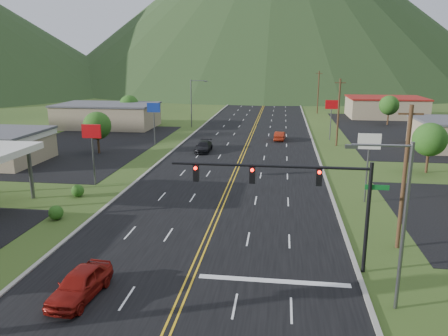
# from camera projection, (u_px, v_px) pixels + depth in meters

# --- Properties ---
(traffic_signal) EXTENTS (13.10, 0.43, 7.00)m
(traffic_signal) POSITION_uv_depth(u_px,v_px,m) (301.00, 187.00, 26.41)
(traffic_signal) COLOR black
(traffic_signal) RESTS_ON ground
(streetlight_east) EXTENTS (3.28, 0.25, 9.00)m
(streetlight_east) POSITION_uv_depth(u_px,v_px,m) (398.00, 216.00, 22.01)
(streetlight_east) COLOR #59595E
(streetlight_east) RESTS_ON ground
(streetlight_west) EXTENTS (3.28, 0.25, 9.00)m
(streetlight_west) POSITION_uv_depth(u_px,v_px,m) (193.00, 100.00, 82.60)
(streetlight_west) COLOR #59595E
(streetlight_west) RESTS_ON ground
(building_west_far) EXTENTS (18.40, 11.40, 4.50)m
(building_west_far) POSITION_uv_depth(u_px,v_px,m) (107.00, 115.00, 83.49)
(building_west_far) COLOR tan
(building_west_far) RESTS_ON ground
(building_east_far) EXTENTS (16.40, 12.40, 4.50)m
(building_east_far) POSITION_uv_depth(u_px,v_px,m) (385.00, 107.00, 97.44)
(building_east_far) COLOR tan
(building_east_far) RESTS_ON ground
(pole_sign_west_a) EXTENTS (2.00, 0.18, 6.40)m
(pole_sign_west_a) POSITION_uv_depth(u_px,v_px,m) (92.00, 138.00, 44.49)
(pole_sign_west_a) COLOR #59595E
(pole_sign_west_a) RESTS_ON ground
(pole_sign_west_b) EXTENTS (2.00, 0.18, 6.40)m
(pole_sign_west_b) POSITION_uv_depth(u_px,v_px,m) (154.00, 112.00, 65.63)
(pole_sign_west_b) COLOR #59595E
(pole_sign_west_b) RESTS_ON ground
(pole_sign_east_a) EXTENTS (2.00, 0.18, 6.40)m
(pole_sign_east_a) POSITION_uv_depth(u_px,v_px,m) (369.00, 148.00, 39.10)
(pole_sign_east_a) COLOR #59595E
(pole_sign_east_a) RESTS_ON ground
(pole_sign_east_b) EXTENTS (2.00, 0.18, 6.40)m
(pole_sign_east_b) POSITION_uv_depth(u_px,v_px,m) (331.00, 109.00, 69.85)
(pole_sign_east_b) COLOR #59595E
(pole_sign_east_b) RESTS_ON ground
(tree_west_a) EXTENTS (3.84, 3.84, 5.82)m
(tree_west_a) POSITION_uv_depth(u_px,v_px,m) (97.00, 126.00, 59.96)
(tree_west_a) COLOR #382314
(tree_west_a) RESTS_ON ground
(tree_west_b) EXTENTS (3.84, 3.84, 5.82)m
(tree_west_b) POSITION_uv_depth(u_px,v_px,m) (129.00, 105.00, 86.54)
(tree_west_b) COLOR #382314
(tree_west_b) RESTS_ON ground
(tree_east_a) EXTENTS (3.84, 3.84, 5.82)m
(tree_east_a) POSITION_uv_depth(u_px,v_px,m) (430.00, 140.00, 49.76)
(tree_east_a) COLOR #382314
(tree_east_a) RESTS_ON ground
(tree_east_b) EXTENTS (3.84, 3.84, 5.82)m
(tree_east_b) POSITION_uv_depth(u_px,v_px,m) (389.00, 105.00, 85.77)
(tree_east_b) COLOR #382314
(tree_east_b) RESTS_ON ground
(utility_pole_a) EXTENTS (1.60, 0.28, 10.00)m
(utility_pole_a) POSITION_uv_depth(u_px,v_px,m) (404.00, 177.00, 29.41)
(utility_pole_a) COLOR #382314
(utility_pole_a) RESTS_ON ground
(utility_pole_b) EXTENTS (1.60, 0.28, 10.00)m
(utility_pole_b) POSITION_uv_depth(u_px,v_px,m) (338.00, 112.00, 64.97)
(utility_pole_b) COLOR #382314
(utility_pole_b) RESTS_ON ground
(utility_pole_c) EXTENTS (1.60, 0.28, 10.00)m
(utility_pole_c) POSITION_uv_depth(u_px,v_px,m) (318.00, 92.00, 103.41)
(utility_pole_c) COLOR #382314
(utility_pole_c) RESTS_ON ground
(utility_pole_d) EXTENTS (1.60, 0.28, 10.00)m
(utility_pole_d) POSITION_uv_depth(u_px,v_px,m) (309.00, 83.00, 141.84)
(utility_pole_d) COLOR #382314
(utility_pole_d) RESTS_ON ground
(car_red_near) EXTENTS (2.38, 4.98, 1.64)m
(car_red_near) POSITION_uv_depth(u_px,v_px,m) (80.00, 285.00, 24.00)
(car_red_near) COLOR maroon
(car_red_near) RESTS_ON ground
(car_dark_mid) EXTENTS (2.02, 4.95, 1.44)m
(car_dark_mid) POSITION_uv_depth(u_px,v_px,m) (204.00, 147.00, 61.62)
(car_dark_mid) COLOR black
(car_dark_mid) RESTS_ON ground
(car_red_far) EXTENTS (1.87, 4.45, 1.43)m
(car_red_far) POSITION_uv_depth(u_px,v_px,m) (280.00, 136.00, 70.23)
(car_red_far) COLOR maroon
(car_red_far) RESTS_ON ground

